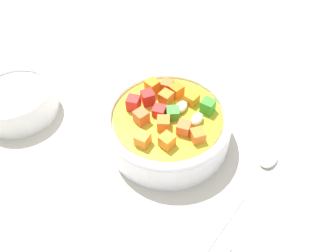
{
  "coord_description": "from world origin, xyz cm",
  "views": [
    {
      "loc": [
        8.97,
        -30.27,
        40.35
      ],
      "look_at": [
        0.0,
        0.0,
        2.91
      ],
      "focal_mm": 34.65,
      "sensor_mm": 36.0,
      "label": 1
    }
  ],
  "objects": [
    {
      "name": "side_bowl_small",
      "position": [
        -25.39,
        -1.46,
        2.56
      ],
      "size": [
        12.46,
        12.46,
        4.95
      ],
      "color": "white",
      "rests_on": "ground_plane"
    },
    {
      "name": "soup_bowl_main",
      "position": [
        -0.0,
        0.01,
        3.24
      ],
      "size": [
        19.03,
        19.03,
        7.37
      ],
      "color": "white",
      "rests_on": "ground_plane"
    },
    {
      "name": "spoon",
      "position": [
        13.42,
        -5.66,
        0.43
      ],
      "size": [
        10.1,
        22.74,
        1.02
      ],
      "rotation": [
        0.0,
        0.0,
        7.48
      ],
      "color": "silver",
      "rests_on": "ground_plane"
    },
    {
      "name": "ground_plane",
      "position": [
        0.0,
        0.0,
        -1.0
      ],
      "size": [
        140.0,
        140.0,
        2.0
      ],
      "primitive_type": "cube",
      "color": "#BAB2A0"
    }
  ]
}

